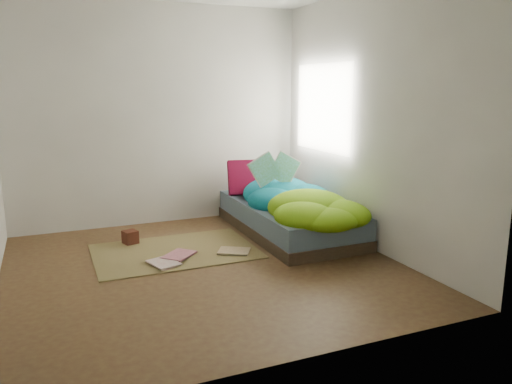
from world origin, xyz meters
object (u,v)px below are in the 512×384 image
Objects in this scene: pillow_magenta at (245,178)px; open_book at (275,160)px; floor_book_b at (169,254)px; bed at (289,218)px; wooden_box at (130,237)px; floor_book_a at (153,266)px.

pillow_magenta is 0.64m from open_book.
floor_book_b is (-1.19, -0.94, -0.52)m from pillow_magenta.
open_book is (-0.13, 0.10, 0.66)m from bed.
open_book is 1.55× the size of floor_book_b.
wooden_box is 0.61m from floor_book_b.
floor_book_a is at bearing -84.61° from wooden_box.
bed is at bearing 0.76° from floor_book_a.
open_book is 1.60m from floor_book_b.
floor_book_a is at bearing -161.83° from bed.
pillow_magenta is at bearing 112.42° from bed.
bed is 1.76m from floor_book_a.
wooden_box is 0.45× the size of floor_book_a.
wooden_box is at bearing -179.75° from open_book.
bed is 0.80m from pillow_magenta.
wooden_box is at bearing -152.92° from pillow_magenta.
bed is at bearing -31.01° from open_book.
pillow_magenta is 1.32× the size of floor_book_b.
floor_book_a is (-1.67, -0.55, -0.14)m from bed.
open_book is at bearing 143.05° from bed.
pillow_magenta is 1.60m from floor_book_b.
wooden_box reaches higher than floor_book_b.
wooden_box is (-1.61, 0.16, -0.75)m from open_book.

